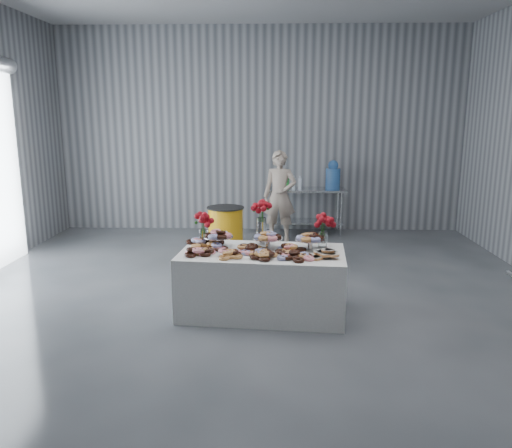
{
  "coord_description": "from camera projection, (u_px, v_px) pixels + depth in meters",
  "views": [
    {
      "loc": [
        0.24,
        -5.55,
        2.3
      ],
      "look_at": [
        0.05,
        0.35,
        1.01
      ],
      "focal_mm": 35.0,
      "sensor_mm": 36.0,
      "label": 1
    }
  ],
  "objects": [
    {
      "name": "ground",
      "position": [
        251.0,
        313.0,
        5.92
      ],
      "size": [
        9.0,
        9.0,
        0.0
      ],
      "primitive_type": "plane",
      "color": "#393C41",
      "rests_on": "ground"
    },
    {
      "name": "room_walls",
      "position": [
        226.0,
        83.0,
        5.44
      ],
      "size": [
        8.04,
        9.04,
        4.02
      ],
      "color": "gray",
      "rests_on": "ground"
    },
    {
      "name": "display_table",
      "position": [
        262.0,
        282.0,
        5.88
      ],
      "size": [
        1.98,
        1.16,
        0.75
      ],
      "primitive_type": "cube",
      "rotation": [
        0.0,
        0.0,
        -0.09
      ],
      "color": "white",
      "rests_on": "ground"
    },
    {
      "name": "prep_table",
      "position": [
        306.0,
        203.0,
        9.77
      ],
      "size": [
        1.5,
        0.6,
        0.9
      ],
      "color": "silver",
      "rests_on": "ground"
    },
    {
      "name": "donut_mounds",
      "position": [
        262.0,
        249.0,
        5.74
      ],
      "size": [
        1.87,
        0.96,
        0.09
      ],
      "primitive_type": null,
      "rotation": [
        0.0,
        0.0,
        -0.09
      ],
      "color": "#C07E46",
      "rests_on": "display_table"
    },
    {
      "name": "cake_stand_left",
      "position": [
        218.0,
        235.0,
        5.98
      ],
      "size": [
        0.36,
        0.36,
        0.17
      ],
      "color": "silver",
      "rests_on": "display_table"
    },
    {
      "name": "cake_stand_mid",
      "position": [
        268.0,
        237.0,
        5.91
      ],
      "size": [
        0.36,
        0.36,
        0.17
      ],
      "color": "silver",
      "rests_on": "display_table"
    },
    {
      "name": "cake_stand_right",
      "position": [
        310.0,
        238.0,
        5.85
      ],
      "size": [
        0.36,
        0.36,
        0.17
      ],
      "color": "silver",
      "rests_on": "display_table"
    },
    {
      "name": "danish_pile",
      "position": [
        328.0,
        252.0,
        5.55
      ],
      "size": [
        0.48,
        0.48,
        0.11
      ],
      "primitive_type": null,
      "color": "silver",
      "rests_on": "display_table"
    },
    {
      "name": "bouquet_left",
      "position": [
        203.0,
        221.0,
        6.07
      ],
      "size": [
        0.26,
        0.26,
        0.42
      ],
      "color": "white",
      "rests_on": "display_table"
    },
    {
      "name": "bouquet_right",
      "position": [
        323.0,
        223.0,
        5.94
      ],
      "size": [
        0.26,
        0.26,
        0.42
      ],
      "color": "white",
      "rests_on": "display_table"
    },
    {
      "name": "bouquet_center",
      "position": [
        261.0,
        214.0,
        6.06
      ],
      "size": [
        0.26,
        0.26,
        0.57
      ],
      "color": "silver",
      "rests_on": "display_table"
    },
    {
      "name": "water_jug",
      "position": [
        333.0,
        176.0,
        9.64
      ],
      "size": [
        0.28,
        0.28,
        0.55
      ],
      "color": "#3B77CA",
      "rests_on": "prep_table"
    },
    {
      "name": "drink_bottles",
      "position": [
        291.0,
        182.0,
        9.59
      ],
      "size": [
        0.54,
        0.08,
        0.27
      ],
      "primitive_type": null,
      "color": "#268C33",
      "rests_on": "prep_table"
    },
    {
      "name": "person",
      "position": [
        280.0,
        196.0,
        9.2
      ],
      "size": [
        0.67,
        0.49,
        1.68
      ],
      "primitive_type": "imported",
      "rotation": [
        0.0,
        0.0,
        -0.16
      ],
      "color": "#CC8C93",
      "rests_on": "ground"
    },
    {
      "name": "trash_barrel",
      "position": [
        226.0,
        230.0,
        8.4
      ],
      "size": [
        0.63,
        0.63,
        0.8
      ],
      "rotation": [
        0.0,
        0.0,
        -0.33
      ],
      "color": "orange",
      "rests_on": "ground"
    }
  ]
}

